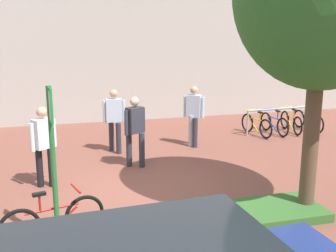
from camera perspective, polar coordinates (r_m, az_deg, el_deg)
The scene contains 10 objects.
ground_plane at distance 8.75m, azimuth -3.61°, elevation -8.84°, with size 60.00×60.00×0.00m, color brown.
planter_strip at distance 7.03m, azimuth -5.36°, elevation -13.88°, with size 7.00×1.10×0.16m, color #336028.
parking_sign_post at distance 6.40m, azimuth -15.59°, elevation -2.30°, with size 0.09×0.36×2.48m.
bike_at_sign at distance 6.90m, azimuth -15.43°, elevation -12.39°, with size 1.64×0.55×0.86m.
bike_rack_cluster at distance 13.92m, azimuth 15.44°, elevation 0.51°, with size 2.65×1.67×0.83m.
bollard_steel at distance 11.85m, azimuth 3.21°, elevation -0.67°, with size 0.16×0.16×0.90m, color #ADADB2.
person_shirt_blue at distance 11.80m, azimuth 3.56°, elevation 1.92°, with size 0.52×0.50×1.72m.
person_shirt_white at distance 11.24m, azimuth -7.36°, elevation 1.27°, with size 0.61×0.49×1.72m.
person_suited_dark at distance 9.97m, azimuth -4.54°, elevation -0.17°, with size 0.55×0.40×1.72m.
person_casual_tan at distance 9.04m, azimuth -16.65°, elevation -2.08°, with size 0.52×0.42×1.72m.
Camera 1 is at (-1.61, -7.95, 3.26)m, focal length 44.50 mm.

